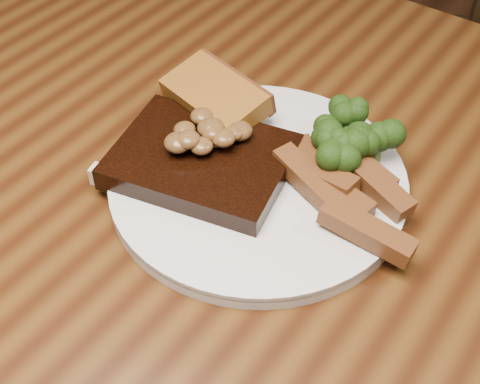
# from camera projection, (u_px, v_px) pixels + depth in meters

# --- Properties ---
(dining_table) EXTENTS (1.60, 0.90, 0.75)m
(dining_table) POSITION_uv_depth(u_px,v_px,m) (235.00, 276.00, 0.69)
(dining_table) COLOR #45270D
(dining_table) RESTS_ON ground
(plate) EXTENTS (0.35, 0.35, 0.01)m
(plate) POSITION_uv_depth(u_px,v_px,m) (258.00, 183.00, 0.64)
(plate) COLOR silver
(plate) RESTS_ON dining_table
(steak) EXTENTS (0.19, 0.16, 0.02)m
(steak) POSITION_uv_depth(u_px,v_px,m) (202.00, 161.00, 0.64)
(steak) COLOR black
(steak) RESTS_ON plate
(steak_bone) EXTENTS (0.15, 0.05, 0.02)m
(steak_bone) POSITION_uv_depth(u_px,v_px,m) (164.00, 198.00, 0.61)
(steak_bone) COLOR #C1B696
(steak_bone) RESTS_ON plate
(mushroom_pile) EXTENTS (0.07, 0.07, 0.03)m
(mushroom_pile) POSITION_uv_depth(u_px,v_px,m) (209.00, 134.00, 0.62)
(mushroom_pile) COLOR brown
(mushroom_pile) RESTS_ON steak
(garlic_bread) EXTENTS (0.12, 0.08, 0.02)m
(garlic_bread) POSITION_uv_depth(u_px,v_px,m) (215.00, 112.00, 0.69)
(garlic_bread) COLOR #8E5E19
(garlic_bread) RESTS_ON plate
(potato_wedges) EXTENTS (0.11, 0.11, 0.02)m
(potato_wedges) POSITION_uv_depth(u_px,v_px,m) (327.00, 203.00, 0.60)
(potato_wedges) COLOR brown
(potato_wedges) RESTS_ON plate
(broccoli_cluster) EXTENTS (0.08, 0.08, 0.04)m
(broccoli_cluster) POSITION_uv_depth(u_px,v_px,m) (359.00, 151.00, 0.64)
(broccoli_cluster) COLOR #1C3C0D
(broccoli_cluster) RESTS_ON plate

